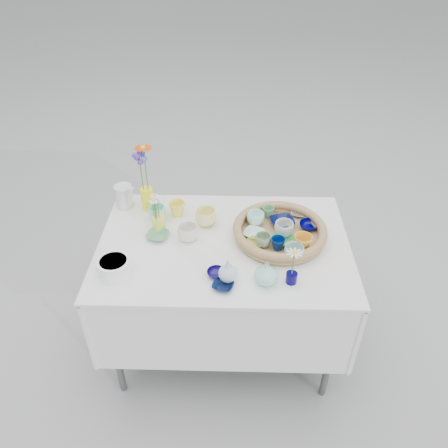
{
  "coord_description": "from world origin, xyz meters",
  "views": [
    {
      "loc": [
        0.04,
        -1.69,
        2.16
      ],
      "look_at": [
        0.0,
        0.02,
        0.87
      ],
      "focal_mm": 35.0,
      "sensor_mm": 36.0,
      "label": 1
    }
  ],
  "objects_px": {
    "display_table": "(224,340)",
    "tall_vase_yellow": "(147,199)",
    "bud_vase_seafoam": "(266,273)",
    "wicker_tray": "(280,232)"
  },
  "relations": [
    {
      "from": "display_table",
      "to": "tall_vase_yellow",
      "type": "xyz_separation_m",
      "value": [
        -0.43,
        0.3,
        0.83
      ]
    },
    {
      "from": "tall_vase_yellow",
      "to": "display_table",
      "type": "bearing_deg",
      "value": -34.53
    },
    {
      "from": "display_table",
      "to": "bud_vase_seafoam",
      "type": "height_order",
      "value": "bud_vase_seafoam"
    },
    {
      "from": "wicker_tray",
      "to": "display_table",
      "type": "bearing_deg",
      "value": -169.88
    },
    {
      "from": "display_table",
      "to": "bud_vase_seafoam",
      "type": "xyz_separation_m",
      "value": [
        0.2,
        -0.27,
        0.82
      ]
    },
    {
      "from": "display_table",
      "to": "wicker_tray",
      "type": "bearing_deg",
      "value": 10.12
    },
    {
      "from": "display_table",
      "to": "tall_vase_yellow",
      "type": "height_order",
      "value": "tall_vase_yellow"
    },
    {
      "from": "display_table",
      "to": "wicker_tray",
      "type": "xyz_separation_m",
      "value": [
        0.28,
        0.05,
        0.8
      ]
    },
    {
      "from": "tall_vase_yellow",
      "to": "bud_vase_seafoam",
      "type": "bearing_deg",
      "value": -42.22
    },
    {
      "from": "bud_vase_seafoam",
      "to": "tall_vase_yellow",
      "type": "distance_m",
      "value": 0.84
    }
  ]
}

